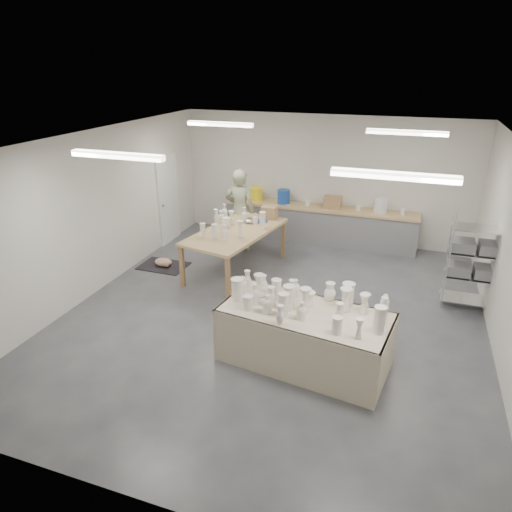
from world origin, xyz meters
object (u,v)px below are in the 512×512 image
at_px(drying_table, 304,334).
at_px(potter, 240,211).
at_px(work_table, 238,229).
at_px(red_stool, 244,233).

distance_m(drying_table, potter, 4.53).
distance_m(work_table, red_stool, 1.46).
xyz_separation_m(drying_table, work_table, (-2.09, 2.77, 0.44)).
bearing_deg(red_stool, drying_table, -59.01).
bearing_deg(drying_table, work_table, 135.19).
height_order(work_table, potter, potter).
relative_size(work_table, potter, 1.36).
bearing_deg(drying_table, red_stool, 129.09).
bearing_deg(red_stool, potter, -90.00).
bearing_deg(potter, work_table, 106.09).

